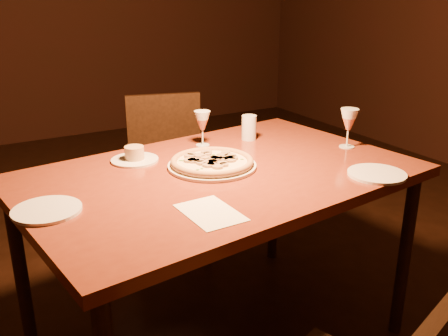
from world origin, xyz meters
TOP-DOWN VIEW (x-y plane):
  - floor at (0.00, 0.00)m, footprint 7.00×7.00m
  - dining_table at (0.03, -0.19)m, footprint 1.63×1.15m
  - chair_far at (0.23, 0.76)m, footprint 0.54×0.54m
  - pizza_plate at (0.03, -0.13)m, footprint 0.36×0.36m
  - ramekin_saucer at (-0.21, 0.10)m, footprint 0.20×0.20m
  - wine_glass_far at (0.13, 0.15)m, footprint 0.07×0.07m
  - wine_glass_right at (0.69, -0.20)m, footprint 0.08×0.08m
  - water_tumbler at (0.37, 0.12)m, footprint 0.07×0.07m
  - side_plate_left at (-0.64, -0.24)m, footprint 0.22×0.22m
  - side_plate_near at (0.53, -0.53)m, footprint 0.22×0.22m
  - menu_card at (-0.18, -0.51)m, footprint 0.16×0.23m

SIDE VIEW (x-z plane):
  - floor at x=0.00m, z-range 0.00..0.00m
  - chair_far at x=0.23m, z-range 0.06..0.97m
  - dining_table at x=0.03m, z-range 0.34..1.15m
  - menu_card at x=-0.18m, z-range 0.81..0.82m
  - side_plate_left at x=-0.64m, z-range 0.81..0.83m
  - side_plate_near at x=0.53m, z-range 0.81..0.83m
  - ramekin_saucer at x=-0.21m, z-range 0.80..0.87m
  - pizza_plate at x=0.03m, z-range 0.82..0.85m
  - water_tumbler at x=0.37m, z-range 0.81..0.93m
  - wine_glass_far at x=0.13m, z-range 0.81..0.98m
  - wine_glass_right at x=0.69m, z-range 0.81..0.99m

